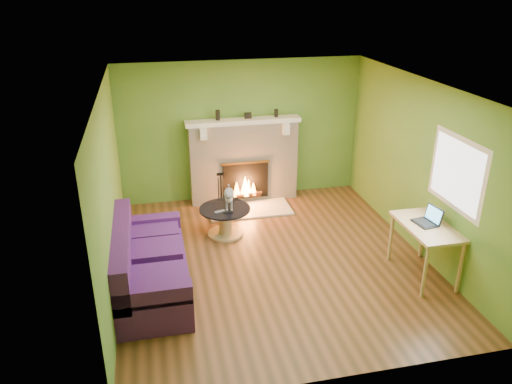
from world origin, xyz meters
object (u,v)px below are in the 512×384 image
(coffee_table, at_px, (225,219))
(desk, at_px, (427,231))
(sofa, at_px, (147,266))
(cat, at_px, (229,196))

(coffee_table, height_order, desk, desk)
(sofa, relative_size, coffee_table, 2.48)
(sofa, xyz_separation_m, cat, (1.36, 1.40, 0.30))
(sofa, relative_size, desk, 1.93)
(sofa, height_order, coffee_table, sofa)
(coffee_table, distance_m, desk, 3.15)
(cat, bearing_deg, sofa, -124.78)
(sofa, bearing_deg, cat, 45.95)
(coffee_table, xyz_separation_m, desk, (2.53, -1.83, 0.43))
(sofa, relative_size, cat, 3.55)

